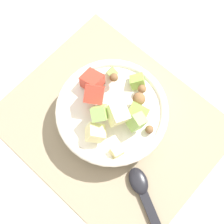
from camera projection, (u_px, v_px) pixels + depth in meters
ground_plane at (112, 124)px, 0.68m from camera, size 2.40×2.40×0.00m
placemat at (112, 124)px, 0.68m from camera, size 0.44×0.37×0.01m
salad_bowl at (112, 113)px, 0.65m from camera, size 0.23×0.23×0.12m
serving_spoon at (146, 199)px, 0.62m from camera, size 0.19×0.11×0.01m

